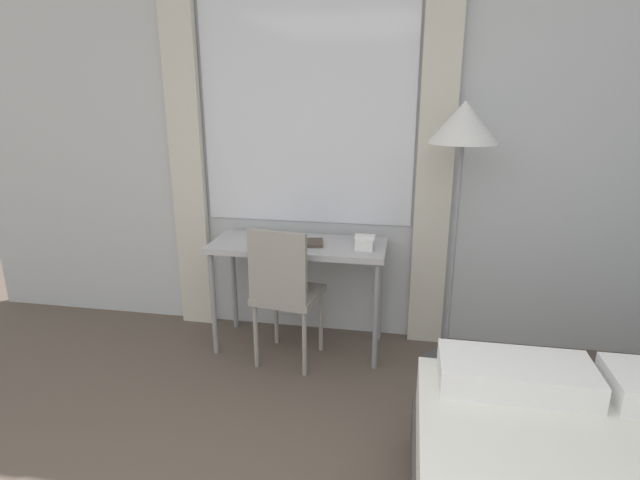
{
  "coord_description": "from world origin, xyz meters",
  "views": [
    {
      "loc": [
        0.56,
        -0.47,
        1.76
      ],
      "look_at": [
        0.06,
        2.29,
        0.92
      ],
      "focal_mm": 28.0,
      "sensor_mm": 36.0,
      "label": 1
    }
  ],
  "objects_px": {
    "telephone": "(365,242)",
    "book": "(305,243)",
    "standing_lamp": "(462,142)",
    "desk_chair": "(285,288)",
    "desk": "(299,253)"
  },
  "relations": [
    {
      "from": "telephone",
      "to": "book",
      "type": "bearing_deg",
      "value": -179.61
    },
    {
      "from": "standing_lamp",
      "to": "telephone",
      "type": "relative_size",
      "value": 9.54
    },
    {
      "from": "standing_lamp",
      "to": "book",
      "type": "relative_size",
      "value": 6.58
    },
    {
      "from": "desk_chair",
      "to": "standing_lamp",
      "type": "distance_m",
      "value": 1.42
    },
    {
      "from": "standing_lamp",
      "to": "book",
      "type": "distance_m",
      "value": 1.18
    },
    {
      "from": "book",
      "to": "telephone",
      "type": "bearing_deg",
      "value": 0.39
    },
    {
      "from": "desk",
      "to": "desk_chair",
      "type": "bearing_deg",
      "value": -98.68
    },
    {
      "from": "standing_lamp",
      "to": "book",
      "type": "height_order",
      "value": "standing_lamp"
    },
    {
      "from": "desk",
      "to": "telephone",
      "type": "relative_size",
      "value": 6.6
    },
    {
      "from": "desk_chair",
      "to": "book",
      "type": "xyz_separation_m",
      "value": [
        0.09,
        0.22,
        0.24
      ]
    },
    {
      "from": "desk",
      "to": "desk_chair",
      "type": "height_order",
      "value": "desk_chair"
    },
    {
      "from": "desk",
      "to": "telephone",
      "type": "xyz_separation_m",
      "value": [
        0.45,
        -0.02,
        0.11
      ]
    },
    {
      "from": "standing_lamp",
      "to": "telephone",
      "type": "distance_m",
      "value": 0.87
    },
    {
      "from": "desk_chair",
      "to": "book",
      "type": "relative_size",
      "value": 3.65
    },
    {
      "from": "desk_chair",
      "to": "telephone",
      "type": "distance_m",
      "value": 0.6
    }
  ]
}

